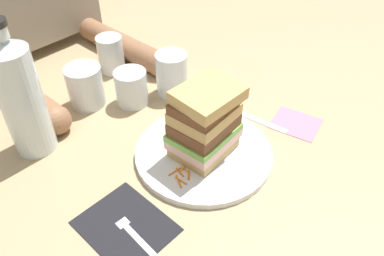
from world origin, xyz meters
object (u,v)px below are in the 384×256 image
empty_tumbler_0 (85,86)px  empty_tumbler_2 (131,88)px  water_bottle (21,97)px  napkin_pink (296,123)px  knife (247,116)px  fork (134,233)px  juice_glass (172,77)px  sandwich (205,122)px  main_plate (203,153)px  napkin_dark (126,226)px  empty_tumbler_1 (111,54)px

empty_tumbler_0 → empty_tumbler_2: 0.10m
water_bottle → napkin_pink: (0.41, -0.35, -0.12)m
knife → water_bottle: size_ratio=0.75×
fork → juice_glass: juice_glass is taller
knife → napkin_pink: bearing=-62.4°
empty_tumbler_0 → water_bottle: bearing=-165.0°
sandwich → juice_glass: (0.11, 0.19, -0.04)m
main_plate → knife: (0.16, 0.01, -0.00)m
napkin_pink → empty_tumbler_2: bearing=119.9°
knife → water_bottle: 0.46m
knife → juice_glass: size_ratio=1.98×
juice_glass → empty_tumbler_0: 0.19m
fork → water_bottle: (0.01, 0.30, 0.12)m
napkin_dark → fork: bearing=-94.6°
water_bottle → napkin_pink: size_ratio=2.79×
sandwich → empty_tumbler_2: bearing=84.5°
empty_tumbler_1 → empty_tumbler_2: (-0.06, -0.14, -0.01)m
water_bottle → main_plate: bearing=-52.4°
water_bottle → empty_tumbler_0: size_ratio=2.89×
knife → empty_tumbler_1: 0.38m
fork → empty_tumbler_2: 0.36m
empty_tumbler_2 → main_plate: bearing=-95.6°
napkin_pink → knife: bearing=117.6°
main_plate → empty_tumbler_1: (0.08, 0.38, 0.04)m
napkin_dark → napkin_pink: 0.42m
water_bottle → fork: bearing=-91.7°
napkin_pink → sandwich: bearing=158.0°
knife → empty_tumbler_1: empty_tumbler_1 is taller
sandwich → napkin_pink: sandwich is taller
napkin_dark → empty_tumbler_2: empty_tumbler_2 is taller
napkin_dark → knife: (0.37, 0.02, 0.00)m
main_plate → fork: main_plate is taller
knife → empty_tumbler_1: (-0.08, 0.37, 0.04)m
sandwich → juice_glass: size_ratio=1.45×
knife → empty_tumbler_1: size_ratio=2.20×
fork → empty_tumbler_0: size_ratio=1.79×
sandwich → napkin_pink: size_ratio=1.52×
empty_tumbler_0 → empty_tumbler_2: bearing=-45.8°
fork → empty_tumbler_0: 0.38m
sandwich → empty_tumbler_1: 0.39m
fork → empty_tumbler_1: empty_tumbler_1 is taller
empty_tumbler_0 → empty_tumbler_1: size_ratio=1.02×
empty_tumbler_0 → empty_tumbler_1: 0.15m
knife → water_bottle: bearing=144.7°
main_plate → water_bottle: water_bottle is taller
main_plate → sandwich: bearing=-72.1°
water_bottle → napkin_pink: water_bottle is taller
fork → water_bottle: size_ratio=0.62×
napkin_dark → empty_tumbler_1: size_ratio=1.62×
fork → juice_glass: bearing=35.4°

